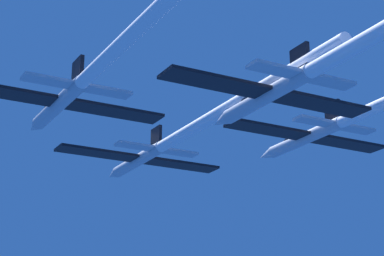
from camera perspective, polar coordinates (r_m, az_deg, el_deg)
The scene contains 4 objects.
jet_lead at distance 57.80m, azimuth -1.02°, elevation -0.64°, with size 15.24×35.22×2.52m.
jet_left_wing at distance 44.59m, azimuth -7.19°, elevation 5.09°, with size 15.24×35.39×2.52m.
jet_right_wing at distance 54.73m, azimuth 14.38°, elevation 1.66°, with size 15.24×36.81×2.52m.
jet_slot at distance 40.18m, azimuth 13.66°, elevation 6.85°, with size 15.24×39.09×2.52m.
Camera 1 is at (-25.55, -57.07, -17.53)m, focal length 67.46 mm.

